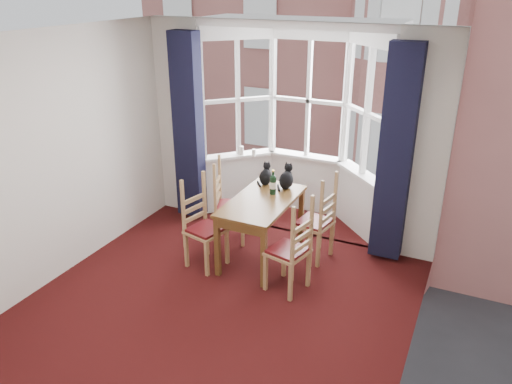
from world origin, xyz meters
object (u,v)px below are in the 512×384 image
Objects in this scene: chair_left_near at (200,229)px; chair_right_near at (295,254)px; cat_left at (266,176)px; chair_right_far at (320,225)px; candle_short at (254,153)px; cat_right at (287,179)px; wine_bottle at (273,184)px; dining_table at (262,208)px; candle_tall at (242,151)px; chair_left_far at (225,207)px.

chair_right_near is at bearing -4.23° from chair_left_near.
chair_left_near is at bearing -116.52° from cat_left.
chair_right_far is 9.07× the size of candle_short.
cat_right is at bearing 116.90° from chair_right_near.
cat_right reaches higher than chair_left_near.
chair_right_far is at bearing -20.24° from cat_right.
wine_bottle is at bearing -53.80° from candle_short.
wine_bottle is at bearing -108.42° from cat_right.
cat_right is at bearing 74.40° from dining_table.
candle_tall is at bearing 126.16° from dining_table.
chair_left_far is 1.09m from candle_short.
chair_left_near is (-0.62, -0.44, -0.21)m from dining_table.
candle_short reaches higher than chair_left_far.
cat_left is at bearing 63.48° from chair_left_near.
candle_short reaches higher than chair_left_near.
cat_left reaches higher than dining_table.
dining_table is 0.72m from chair_left_far.
chair_left_far is at bearing 160.13° from dining_table.
wine_bottle is at bearing -46.64° from candle_tall.
chair_left_near is 1.26m from chair_right_near.
chair_right_far is at bearing 21.68° from dining_table.
wine_bottle is at bearing 128.06° from chair_right_near.
chair_right_near reaches higher than dining_table.
cat_right is (0.75, 0.90, 0.45)m from chair_left_near.
candle_tall reaches higher than chair_right_far.
cat_left reaches higher than candle_short.
chair_left_near is 1.47m from chair_right_far.
dining_table is at bearing -102.36° from wine_bottle.
cat_left is (-0.80, 1.01, 0.44)m from chair_right_near.
cat_right reaches higher than chair_left_far.
chair_left_far is 1.49m from chair_right_near.
candle_tall reaches higher than dining_table.
chair_right_far is 3.04× the size of cat_left.
chair_left_far is 1.09m from candle_tall.
wine_bottle reaches higher than chair_left_near.
chair_right_near is at bearing -63.10° from cat_right.
candle_short is (-0.52, 0.75, 0.01)m from cat_left.
chair_right_far is 0.78m from wine_bottle.
chair_left_near is 6.93× the size of candle_tall.
candle_tall is 0.19m from candle_short.
chair_left_far is 1.32m from chair_right_far.
dining_table is 4.29× the size of cat_left.
cat_right reaches higher than chair_right_near.
wine_bottle reaches higher than cat_left.
candle_short is at bearing 92.36° from chair_left_near.
chair_right_far is 0.73m from cat_right.
candle_short is (-0.82, 0.76, -0.00)m from cat_right.
wine_bottle is (-0.59, 0.75, 0.46)m from chair_right_near.
chair_right_near is 3.04× the size of cat_left.
wine_bottle is (0.21, -0.26, 0.02)m from cat_left.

